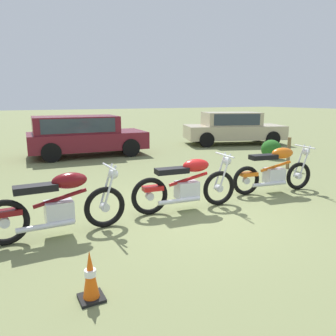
{
  "coord_description": "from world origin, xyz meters",
  "views": [
    {
      "loc": [
        -3.02,
        -4.83,
        2.03
      ],
      "look_at": [
        0.12,
        1.14,
        0.6
      ],
      "focal_mm": 35.13,
      "sensor_mm": 36.0,
      "label": 1
    }
  ],
  "objects_px": {
    "traffic_cone": "(90,277)",
    "motorcycle_maroon": "(59,205)",
    "car_beige": "(233,126)",
    "motorcycle_red": "(187,184)",
    "car_burgundy": "(82,133)",
    "shrub_low": "(271,149)",
    "motorcycle_orange": "(275,170)",
    "fence_post_wooden": "(288,153)"
  },
  "relations": [
    {
      "from": "motorcycle_orange",
      "to": "car_burgundy",
      "type": "bearing_deg",
      "value": 120.61
    },
    {
      "from": "motorcycle_orange",
      "to": "motorcycle_maroon",
      "type": "bearing_deg",
      "value": -167.6
    },
    {
      "from": "motorcycle_red",
      "to": "car_beige",
      "type": "bearing_deg",
      "value": 52.13
    },
    {
      "from": "fence_post_wooden",
      "to": "motorcycle_red",
      "type": "bearing_deg",
      "value": -158.87
    },
    {
      "from": "motorcycle_maroon",
      "to": "shrub_low",
      "type": "height_order",
      "value": "motorcycle_maroon"
    },
    {
      "from": "motorcycle_red",
      "to": "car_beige",
      "type": "relative_size",
      "value": 0.44
    },
    {
      "from": "traffic_cone",
      "to": "motorcycle_maroon",
      "type": "bearing_deg",
      "value": 89.3
    },
    {
      "from": "traffic_cone",
      "to": "shrub_low",
      "type": "bearing_deg",
      "value": 34.22
    },
    {
      "from": "car_beige",
      "to": "motorcycle_red",
      "type": "bearing_deg",
      "value": -113.82
    },
    {
      "from": "motorcycle_maroon",
      "to": "fence_post_wooden",
      "type": "bearing_deg",
      "value": 15.44
    },
    {
      "from": "motorcycle_red",
      "to": "fence_post_wooden",
      "type": "bearing_deg",
      "value": 26.86
    },
    {
      "from": "motorcycle_maroon",
      "to": "car_beige",
      "type": "relative_size",
      "value": 0.45
    },
    {
      "from": "car_beige",
      "to": "fence_post_wooden",
      "type": "bearing_deg",
      "value": -91.57
    },
    {
      "from": "car_beige",
      "to": "shrub_low",
      "type": "height_order",
      "value": "car_beige"
    },
    {
      "from": "car_beige",
      "to": "shrub_low",
      "type": "xyz_separation_m",
      "value": [
        -1.14,
        -3.56,
        -0.48
      ]
    },
    {
      "from": "car_beige",
      "to": "fence_post_wooden",
      "type": "height_order",
      "value": "car_beige"
    },
    {
      "from": "motorcycle_orange",
      "to": "traffic_cone",
      "type": "height_order",
      "value": "motorcycle_orange"
    },
    {
      "from": "car_burgundy",
      "to": "traffic_cone",
      "type": "bearing_deg",
      "value": -98.73
    },
    {
      "from": "motorcycle_maroon",
      "to": "motorcycle_red",
      "type": "relative_size",
      "value": 1.01
    },
    {
      "from": "car_burgundy",
      "to": "fence_post_wooden",
      "type": "distance_m",
      "value": 7.0
    },
    {
      "from": "motorcycle_red",
      "to": "shrub_low",
      "type": "height_order",
      "value": "motorcycle_red"
    },
    {
      "from": "fence_post_wooden",
      "to": "motorcycle_maroon",
      "type": "bearing_deg",
      "value": -164.63
    },
    {
      "from": "motorcycle_orange",
      "to": "car_burgundy",
      "type": "xyz_separation_m",
      "value": [
        -2.6,
        6.71,
        0.34
      ]
    },
    {
      "from": "fence_post_wooden",
      "to": "traffic_cone",
      "type": "distance_m",
      "value": 7.78
    },
    {
      "from": "motorcycle_maroon",
      "to": "motorcycle_red",
      "type": "bearing_deg",
      "value": 3.25
    },
    {
      "from": "motorcycle_red",
      "to": "motorcycle_orange",
      "type": "relative_size",
      "value": 1.06
    },
    {
      "from": "car_burgundy",
      "to": "motorcycle_maroon",
      "type": "bearing_deg",
      "value": -101.83
    },
    {
      "from": "shrub_low",
      "to": "traffic_cone",
      "type": "xyz_separation_m",
      "value": [
        -7.68,
        -5.23,
        -0.07
      ]
    },
    {
      "from": "motorcycle_maroon",
      "to": "shrub_low",
      "type": "bearing_deg",
      "value": 23.98
    },
    {
      "from": "shrub_low",
      "to": "traffic_cone",
      "type": "height_order",
      "value": "shrub_low"
    },
    {
      "from": "car_burgundy",
      "to": "motorcycle_orange",
      "type": "bearing_deg",
      "value": -64.54
    },
    {
      "from": "motorcycle_maroon",
      "to": "shrub_low",
      "type": "distance_m",
      "value": 8.38
    },
    {
      "from": "motorcycle_orange",
      "to": "fence_post_wooden",
      "type": "relative_size",
      "value": 2.12
    },
    {
      "from": "car_beige",
      "to": "car_burgundy",
      "type": "bearing_deg",
      "value": -160.11
    },
    {
      "from": "motorcycle_red",
      "to": "traffic_cone",
      "type": "relative_size",
      "value": 3.85
    },
    {
      "from": "motorcycle_orange",
      "to": "fence_post_wooden",
      "type": "distance_m",
      "value": 2.75
    },
    {
      "from": "fence_post_wooden",
      "to": "car_burgundy",
      "type": "bearing_deg",
      "value": 133.49
    },
    {
      "from": "car_burgundy",
      "to": "shrub_low",
      "type": "bearing_deg",
      "value": -27.82
    },
    {
      "from": "shrub_low",
      "to": "motorcycle_orange",
      "type": "bearing_deg",
      "value": -134.06
    },
    {
      "from": "motorcycle_orange",
      "to": "car_beige",
      "type": "height_order",
      "value": "car_beige"
    },
    {
      "from": "fence_post_wooden",
      "to": "shrub_low",
      "type": "bearing_deg",
      "value": 61.03
    },
    {
      "from": "shrub_low",
      "to": "fence_post_wooden",
      "type": "xyz_separation_m",
      "value": [
        -0.84,
        -1.52,
        0.14
      ]
    }
  ]
}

